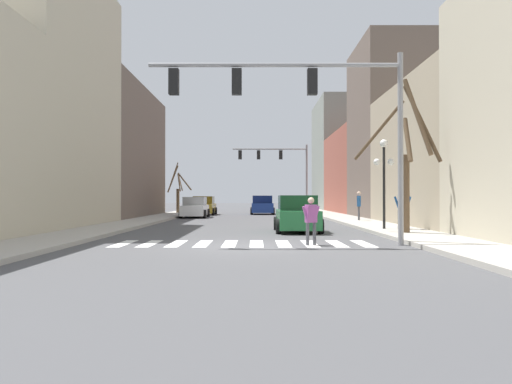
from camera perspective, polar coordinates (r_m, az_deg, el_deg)
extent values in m
plane|color=#4C4C4F|center=(15.76, -1.60, -6.31)|extent=(240.00, 240.00, 0.00)
cube|color=#ADA89E|center=(17.28, -24.42, -5.50)|extent=(2.56, 90.00, 0.15)
cube|color=#ADA89E|center=(16.94, 21.70, -5.61)|extent=(2.56, 90.00, 0.15)
cube|color=#BCB299|center=(28.27, -24.15, 9.95)|extent=(6.00, 11.06, 13.44)
cube|color=#66564C|center=(40.22, -16.51, 4.26)|extent=(6.00, 15.07, 9.93)
cube|color=tan|center=(28.63, 21.59, 3.96)|extent=(6.00, 12.28, 7.65)
cube|color=#66564C|center=(38.70, 15.86, 6.67)|extent=(6.00, 8.50, 12.91)
cube|color=#934C3D|center=(49.35, 12.29, 2.13)|extent=(6.00, 13.98, 7.83)
cube|color=gray|center=(62.29, 9.73, 4.08)|extent=(6.00, 12.07, 13.29)
cube|color=white|center=(17.47, -14.96, -5.72)|extent=(0.45, 2.60, 0.01)
cube|color=white|center=(17.26, -12.06, -5.79)|extent=(0.45, 2.60, 0.01)
cube|color=white|center=(17.10, -9.09, -5.84)|extent=(0.45, 2.60, 0.01)
cube|color=white|center=(16.98, -6.08, -5.88)|extent=(0.45, 2.60, 0.01)
cube|color=white|center=(16.91, -3.03, -5.91)|extent=(0.45, 2.60, 0.01)
cube|color=white|center=(16.89, 0.04, -5.92)|extent=(0.45, 2.60, 0.01)
cube|color=white|center=(16.91, 3.11, -5.91)|extent=(0.45, 2.60, 0.01)
cube|color=white|center=(16.98, 6.16, -5.88)|extent=(0.45, 2.60, 0.01)
cube|color=white|center=(17.10, 9.17, -5.84)|extent=(0.45, 2.60, 0.01)
cube|color=white|center=(17.27, 12.14, -5.78)|extent=(0.45, 2.60, 0.01)
cylinder|color=gray|center=(16.96, 16.17, 4.75)|extent=(0.18, 0.18, 6.28)
cylinder|color=gray|center=(16.79, 2.11, 14.30)|extent=(8.21, 0.14, 0.14)
cube|color=black|center=(16.75, 6.43, 12.40)|extent=(0.32, 0.28, 0.84)
cube|color=black|center=(16.66, -2.23, 12.47)|extent=(0.32, 0.28, 0.84)
cube|color=black|center=(16.86, -9.39, 12.32)|extent=(0.32, 0.28, 0.84)
cylinder|color=gray|center=(46.63, 5.78, 1.45)|extent=(0.18, 0.18, 6.47)
cylinder|color=gray|center=(46.59, 1.55, 4.94)|extent=(6.88, 0.14, 0.14)
cube|color=black|center=(46.58, 2.82, 4.26)|extent=(0.32, 0.28, 0.84)
cube|color=black|center=(46.53, 0.27, 4.27)|extent=(0.32, 0.28, 0.84)
cube|color=black|center=(46.55, -1.85, 4.26)|extent=(0.32, 0.28, 0.84)
cylinder|color=black|center=(23.22, 14.40, 0.45)|extent=(0.12, 0.12, 3.67)
sphere|color=white|center=(23.34, 14.39, 5.40)|extent=(0.36, 0.36, 0.36)
sphere|color=white|center=(23.19, 13.63, 3.35)|extent=(0.31, 0.31, 0.31)
sphere|color=white|center=(23.35, 15.15, 3.33)|extent=(0.31, 0.31, 0.31)
cube|color=#A38423|center=(44.70, -6.00, -1.87)|extent=(1.84, 4.60, 0.81)
cube|color=#594813|center=(44.69, -6.00, -0.92)|extent=(1.70, 2.39, 0.66)
cylinder|color=black|center=(46.23, -6.98, -2.15)|extent=(0.22, 0.64, 0.64)
cylinder|color=black|center=(46.04, -4.65, -2.16)|extent=(0.22, 0.64, 0.64)
cylinder|color=black|center=(43.40, -7.43, -2.25)|extent=(0.22, 0.64, 0.64)
cylinder|color=black|center=(43.20, -4.96, -2.26)|extent=(0.22, 0.64, 0.64)
cube|color=#236B38|center=(22.66, 4.70, -3.09)|extent=(1.77, 4.12, 0.81)
cube|color=#133A1E|center=(22.64, 4.70, -1.23)|extent=(1.63, 2.14, 0.66)
cylinder|color=black|center=(23.89, 2.29, -3.59)|extent=(0.22, 0.64, 0.64)
cylinder|color=black|center=(24.03, 6.60, -3.57)|extent=(0.22, 0.64, 0.64)
cylinder|color=black|center=(21.35, 2.57, -3.95)|extent=(0.22, 0.64, 0.64)
cylinder|color=black|center=(21.50, 7.39, -3.92)|extent=(0.22, 0.64, 0.64)
cube|color=navy|center=(46.07, 0.70, -1.81)|extent=(1.93, 4.34, 0.85)
cube|color=#0E1C46|center=(46.06, 0.70, -0.85)|extent=(1.78, 2.26, 0.69)
cylinder|color=black|center=(47.42, -0.51, -2.11)|extent=(0.22, 0.64, 0.64)
cylinder|color=black|center=(47.45, 1.87, -2.11)|extent=(0.22, 0.64, 0.64)
cylinder|color=black|center=(44.73, -0.54, -2.20)|extent=(0.22, 0.64, 0.64)
cylinder|color=black|center=(44.75, 1.98, -2.20)|extent=(0.22, 0.64, 0.64)
cube|color=white|center=(38.76, -7.01, -2.08)|extent=(1.72, 4.64, 0.78)
cube|color=gray|center=(38.75, -7.01, -1.04)|extent=(1.58, 2.41, 0.64)
cylinder|color=black|center=(40.31, -8.00, -2.37)|extent=(0.22, 0.64, 0.64)
cylinder|color=black|center=(40.10, -5.52, -2.38)|extent=(0.22, 0.64, 0.64)
cylinder|color=black|center=(37.47, -8.61, -2.51)|extent=(0.22, 0.64, 0.64)
cylinder|color=black|center=(37.24, -5.94, -2.52)|extent=(0.22, 0.64, 0.64)
cylinder|color=black|center=(23.43, 16.02, -3.01)|extent=(0.13, 0.13, 0.85)
cylinder|color=black|center=(23.43, 16.77, -3.01)|extent=(0.13, 0.13, 0.85)
cube|color=#235693|center=(23.41, 16.39, -1.16)|extent=(0.47, 0.35, 0.67)
sphere|color=#8C664C|center=(23.41, 16.38, 0.04)|extent=(0.24, 0.24, 0.24)
cylinder|color=#235693|center=(23.42, 15.81, -1.27)|extent=(0.30, 0.18, 0.65)
cylinder|color=#235693|center=(23.41, 16.97, -1.26)|extent=(0.30, 0.18, 0.65)
cylinder|color=#4C4C51|center=(31.74, 11.66, -2.39)|extent=(0.13, 0.13, 0.84)
cylinder|color=#4C4C51|center=(31.44, 11.65, -2.41)|extent=(0.13, 0.13, 0.84)
cube|color=#235693|center=(31.57, 11.65, -1.03)|extent=(0.32, 0.45, 0.66)
sphere|color=beige|center=(31.57, 11.65, -0.15)|extent=(0.24, 0.24, 0.24)
cylinder|color=#235693|center=(31.81, 11.66, -1.11)|extent=(0.15, 0.30, 0.64)
cylinder|color=#235693|center=(31.34, 11.65, -1.12)|extent=(0.15, 0.30, 0.64)
cylinder|color=#4C4C51|center=(16.34, 5.90, -4.80)|extent=(0.11, 0.11, 0.74)
cylinder|color=#4C4C51|center=(16.49, 6.68, -4.76)|extent=(0.11, 0.11, 0.74)
cube|color=#9E4C93|center=(16.38, 6.28, -2.46)|extent=(0.42, 0.35, 0.58)
sphere|color=beige|center=(16.37, 6.28, -0.97)|extent=(0.21, 0.21, 0.21)
cylinder|color=#9E4C93|center=(16.27, 5.67, -2.61)|extent=(0.26, 0.19, 0.57)
cylinder|color=#9E4C93|center=(16.50, 6.89, -2.58)|extent=(0.26, 0.19, 0.57)
cylinder|color=brown|center=(46.39, -8.94, -0.99)|extent=(0.29, 0.29, 2.19)
cylinder|color=brown|center=(46.75, -9.45, 1.82)|extent=(1.02, 0.61, 2.48)
cylinder|color=brown|center=(46.78, -8.80, 1.04)|extent=(0.22, 0.88, 1.61)
cylinder|color=brown|center=(46.07, -8.18, 1.20)|extent=(1.41, 0.65, 1.67)
cylinder|color=brown|center=(46.78, -9.51, 1.47)|extent=(1.16, 0.72, 2.53)
cylinder|color=brown|center=(45.96, -8.68, 1.13)|extent=(0.63, 0.94, 1.63)
cylinder|color=brown|center=(20.94, 16.64, -0.18)|extent=(0.36, 0.36, 3.13)
cylinder|color=brown|center=(20.99, 18.46, 7.47)|extent=(1.33, 0.88, 3.20)
cylinder|color=brown|center=(20.69, 16.92, 5.75)|extent=(0.20, 0.95, 1.84)
cylinder|color=brown|center=(20.90, 17.97, 8.20)|extent=(0.95, 1.01, 3.19)
cylinder|color=brown|center=(21.49, 13.81, 6.80)|extent=(1.82, 1.48, 2.37)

